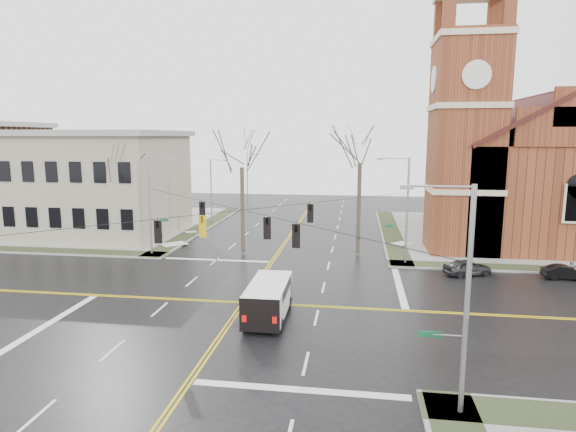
# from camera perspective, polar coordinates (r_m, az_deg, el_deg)

# --- Properties ---
(ground) EXTENTS (120.00, 120.00, 0.00)m
(ground) POSITION_cam_1_polar(r_m,az_deg,el_deg) (32.46, -5.27, -10.18)
(ground) COLOR black
(ground) RESTS_ON ground
(sidewalks) EXTENTS (80.00, 80.00, 0.17)m
(sidewalks) POSITION_cam_1_polar(r_m,az_deg,el_deg) (32.44, -5.28, -10.05)
(sidewalks) COLOR gray
(sidewalks) RESTS_ON ground
(road_markings) EXTENTS (100.00, 100.00, 0.01)m
(road_markings) POSITION_cam_1_polar(r_m,az_deg,el_deg) (32.46, -5.28, -10.17)
(road_markings) COLOR gold
(road_markings) RESTS_ON ground
(church) EXTENTS (24.28, 27.48, 27.50)m
(church) POSITION_cam_1_polar(r_m,az_deg,el_deg) (57.28, 26.18, 6.02)
(church) COLOR brown
(church) RESTS_ON ground
(civic_building_a) EXTENTS (18.00, 14.00, 11.00)m
(civic_building_a) POSITION_cam_1_polar(r_m,az_deg,el_deg) (57.94, -22.18, 3.41)
(civic_building_a) COLOR tan
(civic_building_a) RESTS_ON ground
(signal_pole_ne) EXTENTS (2.75, 0.22, 9.00)m
(signal_pole_ne) POSITION_cam_1_polar(r_m,az_deg,el_deg) (41.83, 13.72, 1.02)
(signal_pole_ne) COLOR gray
(signal_pole_ne) RESTS_ON ground
(signal_pole_nw) EXTENTS (2.75, 0.22, 9.00)m
(signal_pole_nw) POSITION_cam_1_polar(r_m,az_deg,el_deg) (45.60, -15.90, 1.60)
(signal_pole_nw) COLOR gray
(signal_pole_nw) RESTS_ON ground
(signal_pole_se) EXTENTS (2.75, 0.22, 9.00)m
(signal_pole_se) POSITION_cam_1_polar(r_m,az_deg,el_deg) (19.57, 20.00, -8.76)
(signal_pole_se) COLOR gray
(signal_pole_se) RESTS_ON ground
(span_wires) EXTENTS (23.02, 23.02, 0.03)m
(span_wires) POSITION_cam_1_polar(r_m,az_deg,el_deg) (30.94, -5.45, 0.70)
(span_wires) COLOR black
(span_wires) RESTS_ON ground
(traffic_signals) EXTENTS (8.21, 8.26, 1.30)m
(traffic_signals) POSITION_cam_1_polar(r_m,az_deg,el_deg) (30.43, -5.72, -0.88)
(traffic_signals) COLOR black
(traffic_signals) RESTS_ON ground
(streetlight_north_a) EXTENTS (2.30, 0.20, 8.00)m
(streetlight_north_a) POSITION_cam_1_polar(r_m,az_deg,el_deg) (60.77, -8.97, 3.26)
(streetlight_north_a) COLOR gray
(streetlight_north_a) RESTS_ON ground
(streetlight_north_b) EXTENTS (2.30, 0.20, 8.00)m
(streetlight_north_b) POSITION_cam_1_polar(r_m,az_deg,el_deg) (80.01, -4.74, 4.80)
(streetlight_north_b) COLOR gray
(streetlight_north_b) RESTS_ON ground
(cargo_van) EXTENTS (2.34, 5.84, 2.20)m
(cargo_van) POSITION_cam_1_polar(r_m,az_deg,el_deg) (29.50, -2.27, -9.51)
(cargo_van) COLOR white
(cargo_van) RESTS_ON ground
(parked_car_a) EXTENTS (4.03, 2.70, 1.27)m
(parked_car_a) POSITION_cam_1_polar(r_m,az_deg,el_deg) (40.77, 20.48, -5.72)
(parked_car_a) COLOR black
(parked_car_a) RESTS_ON ground
(parked_car_b) EXTENTS (3.38, 1.32, 1.10)m
(parked_car_b) POSITION_cam_1_polar(r_m,az_deg,el_deg) (42.90, 30.01, -5.79)
(parked_car_b) COLOR black
(parked_car_b) RESTS_ON ground
(tree_nw_far) EXTENTS (4.00, 4.00, 10.10)m
(tree_nw_far) POSITION_cam_1_polar(r_m,az_deg,el_deg) (48.49, -19.22, 4.71)
(tree_nw_far) COLOR #3C3326
(tree_nw_far) RESTS_ON ground
(tree_nw_near) EXTENTS (4.00, 4.00, 11.91)m
(tree_nw_near) POSITION_cam_1_polar(r_m,az_deg,el_deg) (44.07, -5.50, 6.45)
(tree_nw_near) COLOR #3C3326
(tree_nw_near) RESTS_ON ground
(tree_ne) EXTENTS (4.00, 4.00, 12.52)m
(tree_ne) POSITION_cam_1_polar(r_m,az_deg,el_deg) (44.03, 8.54, 6.95)
(tree_ne) COLOR #3C3326
(tree_ne) RESTS_ON ground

